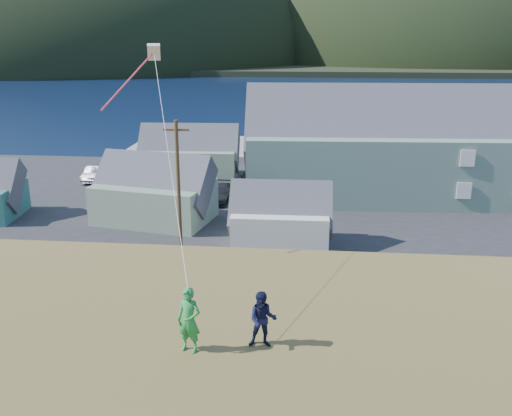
{
  "coord_description": "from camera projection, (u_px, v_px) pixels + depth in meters",
  "views": [
    {
      "loc": [
        4.02,
        -32.22,
        14.87
      ],
      "look_at": [
        2.11,
        -12.62,
        8.8
      ],
      "focal_mm": 40.0,
      "sensor_mm": 36.0,
      "label": 1
    }
  ],
  "objects": [
    {
      "name": "ground",
      "position": [
        242.0,
        283.0,
        35.4
      ],
      "size": [
        900.0,
        900.0,
        0.0
      ],
      "primitive_type": "plane",
      "color": "#0A1638",
      "rests_on": "ground"
    },
    {
      "name": "grass_strip",
      "position": [
        238.0,
        296.0,
        33.49
      ],
      "size": [
        110.0,
        8.0,
        0.1
      ],
      "primitive_type": "cube",
      "color": "#4C3D19",
      "rests_on": "ground"
    },
    {
      "name": "waterfront_lot",
      "position": [
        265.0,
        204.0,
        51.55
      ],
      "size": [
        72.0,
        36.0,
        0.12
      ],
      "primitive_type": "cube",
      "color": "#28282B",
      "rests_on": "ground"
    },
    {
      "name": "wharf",
      "position": [
        233.0,
        149.0,
        73.87
      ],
      "size": [
        26.0,
        14.0,
        0.9
      ],
      "primitive_type": "cube",
      "color": "gray",
      "rests_on": "ground"
    },
    {
      "name": "far_shore",
      "position": [
        307.0,
        56.0,
        348.98
      ],
      "size": [
        900.0,
        320.0,
        2.0
      ],
      "primitive_type": "cube",
      "color": "black",
      "rests_on": "ground"
    },
    {
      "name": "far_hills",
      "position": [
        374.0,
        58.0,
        297.24
      ],
      "size": [
        760.0,
        265.0,
        143.0
      ],
      "color": "black",
      "rests_on": "ground"
    },
    {
      "name": "lodge",
      "position": [
        442.0,
        147.0,
        52.18
      ],
      "size": [
        36.37,
        11.85,
        12.63
      ],
      "rotation": [
        0.0,
        0.0,
        0.05
      ],
      "color": "gray",
      "rests_on": "waterfront_lot"
    },
    {
      "name": "shed_palegreen_near",
      "position": [
        154.0,
        192.0,
        46.13
      ],
      "size": [
        10.29,
        7.51,
        6.79
      ],
      "rotation": [
        0.0,
        0.0,
        -0.2
      ],
      "color": "gray",
      "rests_on": "waterfront_lot"
    },
    {
      "name": "shed_white",
      "position": [
        281.0,
        217.0,
        40.78
      ],
      "size": [
        7.31,
        4.9,
        5.77
      ],
      "rotation": [
        0.0,
        0.0,
        0.01
      ],
      "color": "silver",
      "rests_on": "waterfront_lot"
    },
    {
      "name": "shed_palegreen_far",
      "position": [
        190.0,
        154.0,
        60.03
      ],
      "size": [
        10.66,
        6.41,
        6.99
      ],
      "rotation": [
        0.0,
        0.0,
        0.05
      ],
      "color": "gray",
      "rests_on": "waterfront_lot"
    },
    {
      "name": "utility_poles",
      "position": [
        207.0,
        202.0,
        35.66
      ],
      "size": [
        37.67,
        0.24,
        9.72
      ],
      "color": "#47331E",
      "rests_on": "waterfront_lot"
    },
    {
      "name": "parked_cars",
      "position": [
        194.0,
        181.0,
        56.29
      ],
      "size": [
        24.14,
        12.54,
        1.52
      ],
      "color": "navy",
      "rests_on": "waterfront_lot"
    },
    {
      "name": "kite_flyer_green",
      "position": [
        189.0,
        320.0,
        14.12
      ],
      "size": [
        0.7,
        0.55,
        1.7
      ],
      "primitive_type": "imported",
      "rotation": [
        0.0,
        0.0,
        -0.25
      ],
      "color": "#258A3D",
      "rests_on": "hillside"
    },
    {
      "name": "kite_flyer_navy",
      "position": [
        263.0,
        320.0,
        14.36
      ],
      "size": [
        0.75,
        0.6,
        1.49
      ],
      "primitive_type": "imported",
      "rotation": [
        0.0,
        0.0,
        0.05
      ],
      "color": "#131534",
      "rests_on": "hillside"
    },
    {
      "name": "kite_rig",
      "position": [
        150.0,
        59.0,
        20.32
      ],
      "size": [
        2.07,
        4.47,
        10.34
      ],
      "color": "beige",
      "rests_on": "ground"
    }
  ]
}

